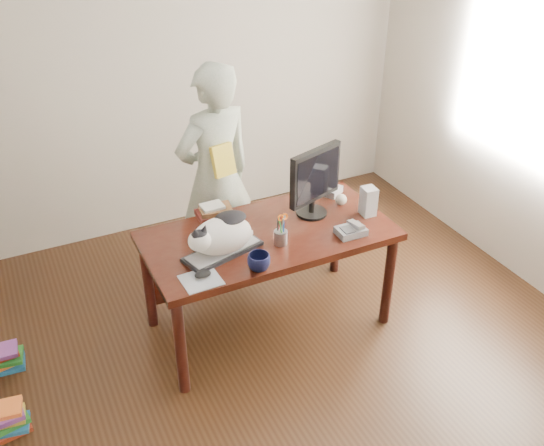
% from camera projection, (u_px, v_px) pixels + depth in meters
% --- Properties ---
extents(room, '(4.50, 4.50, 4.50)m').
position_uv_depth(room, '(319.00, 190.00, 3.12)').
color(room, black).
rests_on(room, ground).
extents(desk, '(1.60, 0.80, 0.75)m').
position_uv_depth(desk, '(264.00, 246.00, 4.03)').
color(desk, black).
rests_on(desk, ground).
extents(keyboard, '(0.53, 0.31, 0.03)m').
position_uv_depth(keyboard, '(223.00, 251.00, 3.68)').
color(keyboard, black).
rests_on(keyboard, desk).
extents(cat, '(0.48, 0.33, 0.28)m').
position_uv_depth(cat, '(220.00, 235.00, 3.61)').
color(cat, white).
rests_on(cat, keyboard).
extents(monitor, '(0.42, 0.26, 0.48)m').
position_uv_depth(monitor, '(315.00, 179.00, 3.94)').
color(monitor, black).
rests_on(monitor, desk).
extents(pen_cup, '(0.09, 0.09, 0.21)m').
position_uv_depth(pen_cup, '(281.00, 236.00, 3.75)').
color(pen_cup, gray).
rests_on(pen_cup, desk).
extents(mousepad, '(0.22, 0.21, 0.00)m').
position_uv_depth(mousepad, '(201.00, 280.00, 3.46)').
color(mousepad, '#9EA2A9').
rests_on(mousepad, desk).
extents(mouse, '(0.10, 0.07, 0.04)m').
position_uv_depth(mouse, '(203.00, 274.00, 3.47)').
color(mouse, black).
rests_on(mouse, mousepad).
extents(coffee_mug, '(0.19, 0.19, 0.11)m').
position_uv_depth(coffee_mug, '(259.00, 262.00, 3.52)').
color(coffee_mug, black).
rests_on(coffee_mug, desk).
extents(phone, '(0.19, 0.16, 0.08)m').
position_uv_depth(phone, '(351.00, 230.00, 3.86)').
color(phone, slate).
rests_on(phone, desk).
extents(speaker, '(0.10, 0.11, 0.20)m').
position_uv_depth(speaker, '(368.00, 201.00, 4.04)').
color(speaker, '#A1A1A3').
rests_on(speaker, desk).
extents(baseball, '(0.08, 0.08, 0.08)m').
position_uv_depth(baseball, '(341.00, 200.00, 4.18)').
color(baseball, beige).
rests_on(baseball, desk).
extents(book_stack, '(0.24, 0.19, 0.09)m').
position_uv_depth(book_stack, '(214.00, 211.00, 4.05)').
color(book_stack, '#4E1A14').
rests_on(book_stack, desk).
extents(calculator, '(0.22, 0.23, 0.06)m').
position_uv_depth(calculator, '(327.00, 189.00, 4.33)').
color(calculator, slate).
rests_on(calculator, desk).
extents(person, '(0.68, 0.52, 1.68)m').
position_uv_depth(person, '(215.00, 177.00, 4.35)').
color(person, beige).
rests_on(person, ground).
extents(held_book, '(0.18, 0.13, 0.22)m').
position_uv_depth(held_book, '(223.00, 160.00, 4.11)').
color(held_book, gold).
rests_on(held_book, person).
extents(book_pile_a, '(0.27, 0.22, 0.18)m').
position_uv_depth(book_pile_a, '(6.00, 420.00, 3.43)').
color(book_pile_a, '#A12E17').
rests_on(book_pile_a, ground).
extents(book_pile_b, '(0.26, 0.20, 0.15)m').
position_uv_depth(book_pile_b, '(3.00, 358.00, 3.87)').
color(book_pile_b, '#1B61A5').
rests_on(book_pile_b, ground).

